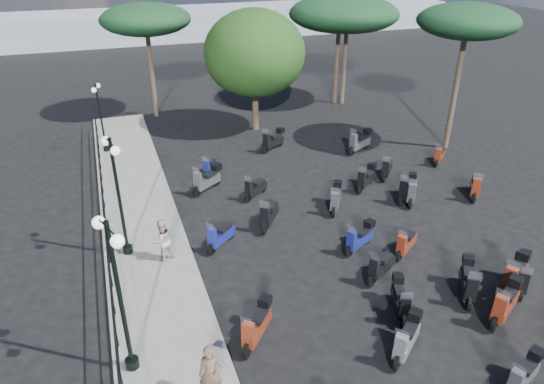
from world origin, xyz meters
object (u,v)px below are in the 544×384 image
object	(u,v)px
scooter_5	(255,189)
scooter_21	(411,190)
lamp_post_2	(100,113)
scooter_20	(406,244)
scooter_29	(439,156)
scooter_8	(400,300)
scooter_30	(505,303)
pine_3	(468,22)
scooter_27	(475,187)
scooter_11	(210,167)
scooter_28	(387,169)
scooter_7	(406,339)
scooter_26	(520,277)
lamp_post_0	(119,290)
broadleaf_tree	(255,54)
scooter_2	(257,326)
scooter_22	(407,190)
scooter_10	(336,199)
scooter_14	(381,267)
pine_1	(340,14)
scooter_3	(220,237)
scooter_23	(360,142)
scooter_12	(523,376)
pine_0	(348,14)
scooter_9	(269,215)
scooter_17	(273,141)
lamp_post_1	(118,190)
woman	(211,374)
pedestrian_far	(162,240)
pine_2	(146,20)
scooter_15	(360,238)
scooter_19	(515,275)
scooter_13	(468,282)
scooter_16	(366,178)

from	to	relation	value
scooter_5	scooter_21	size ratio (longest dim) A/B	0.87
lamp_post_2	scooter_20	size ratio (longest dim) A/B	2.65
scooter_29	scooter_8	bearing A→B (deg)	96.62
scooter_30	pine_3	xyz separation A→B (m)	(6.86, 11.76, 5.97)
scooter_21	scooter_27	xyz separation A→B (m)	(2.87, -0.57, -0.03)
scooter_11	scooter_28	world-z (taller)	scooter_28
scooter_7	scooter_26	bearing A→B (deg)	-115.38
lamp_post_0	lamp_post_2	bearing A→B (deg)	69.09
scooter_30	broadleaf_tree	xyz separation A→B (m)	(-2.02, 17.90, 3.88)
scooter_2	scooter_5	bearing A→B (deg)	-66.55
scooter_22	scooter_28	world-z (taller)	scooter_22
scooter_2	scooter_27	bearing A→B (deg)	-115.89
scooter_10	scooter_2	bearing A→B (deg)	80.09
scooter_30	scooter_14	bearing A→B (deg)	10.65
pine_1	scooter_3	bearing A→B (deg)	-128.84
lamp_post_2	scooter_8	distance (m)	17.73
scooter_29	pine_1	distance (m)	12.27
scooter_23	pine_3	size ratio (longest dim) A/B	0.23
scooter_10	scooter_23	world-z (taller)	scooter_23
scooter_12	pine_0	world-z (taller)	pine_0
scooter_20	scooter_9	bearing A→B (deg)	13.82
scooter_17	lamp_post_1	bearing A→B (deg)	99.81
scooter_27	scooter_21	bearing A→B (deg)	28.26
scooter_7	scooter_12	distance (m)	2.88
woman	pedestrian_far	world-z (taller)	woman
scooter_14	scooter_21	bearing A→B (deg)	-73.85
scooter_11	scooter_12	bearing A→B (deg)	142.95
scooter_22	pine_2	world-z (taller)	pine_2
scooter_17	scooter_8	bearing A→B (deg)	144.30
lamp_post_1	scooter_28	xyz separation A→B (m)	(12.13, 2.52, -2.19)
scooter_8	scooter_12	size ratio (longest dim) A/B	1.03
scooter_15	lamp_post_1	bearing A→B (deg)	45.77
scooter_28	pine_3	size ratio (longest dim) A/B	0.18
scooter_5	broadleaf_tree	xyz separation A→B (m)	(2.64, 8.15, 4.00)
scooter_2	scooter_30	world-z (taller)	scooter_30
scooter_12	scooter_22	distance (m)	10.02
scooter_19	woman	bearing A→B (deg)	65.85
pedestrian_far	scooter_29	size ratio (longest dim) A/B	1.30
scooter_29	pine_1	xyz separation A→B (m)	(-0.46, 11.00, 5.42)
woman	scooter_13	bearing A→B (deg)	26.98
scooter_19	pine_3	world-z (taller)	pine_3
scooter_8	pine_0	world-z (taller)	pine_0
scooter_5	scooter_8	distance (m)	8.72
pine_1	scooter_19	bearing A→B (deg)	-99.72
scooter_12	scooter_27	world-z (taller)	scooter_27
scooter_5	scooter_10	bearing A→B (deg)	-163.17
scooter_3	scooter_27	world-z (taller)	scooter_27
lamp_post_2	scooter_13	bearing A→B (deg)	-42.40
scooter_10	scooter_14	bearing A→B (deg)	114.10
scooter_10	scooter_16	size ratio (longest dim) A/B	1.06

